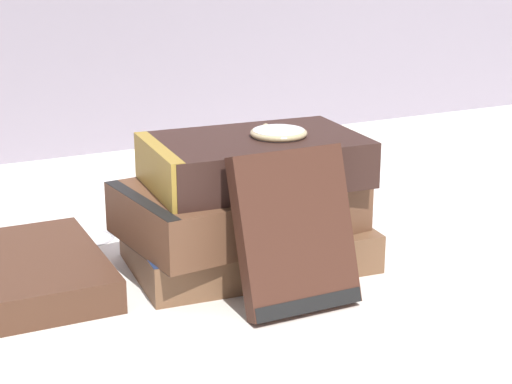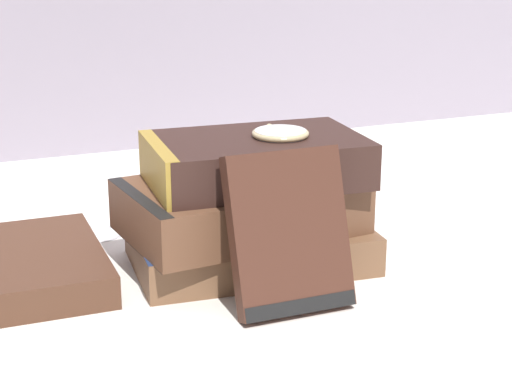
% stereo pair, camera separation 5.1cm
% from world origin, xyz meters
% --- Properties ---
extents(ground_plane, '(3.00, 3.00, 0.00)m').
position_xyz_m(ground_plane, '(0.00, 0.00, 0.00)').
color(ground_plane, white).
extents(book_flat_bottom, '(0.22, 0.15, 0.04)m').
position_xyz_m(book_flat_bottom, '(-0.01, 0.04, 0.02)').
color(book_flat_bottom, brown).
rests_on(book_flat_bottom, ground_plane).
extents(book_flat_middle, '(0.21, 0.15, 0.05)m').
position_xyz_m(book_flat_middle, '(-0.02, 0.04, 0.06)').
color(book_flat_middle, brown).
rests_on(book_flat_middle, book_flat_bottom).
extents(book_flat_top, '(0.19, 0.13, 0.04)m').
position_xyz_m(book_flat_top, '(-0.01, 0.03, 0.10)').
color(book_flat_top, '#331E19').
rests_on(book_flat_top, book_flat_middle).
extents(book_leaning_front, '(0.10, 0.06, 0.13)m').
position_xyz_m(book_leaning_front, '(-0.01, -0.06, 0.06)').
color(book_leaning_front, '#422319').
rests_on(book_leaning_front, ground_plane).
extents(pocket_watch, '(0.05, 0.05, 0.01)m').
position_xyz_m(pocket_watch, '(0.02, 0.03, 0.12)').
color(pocket_watch, silver).
rests_on(pocket_watch, book_flat_top).
extents(reading_glasses, '(0.11, 0.06, 0.00)m').
position_xyz_m(reading_glasses, '(-0.09, 0.16, 0.00)').
color(reading_glasses, '#ADADB2').
rests_on(reading_glasses, ground_plane).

